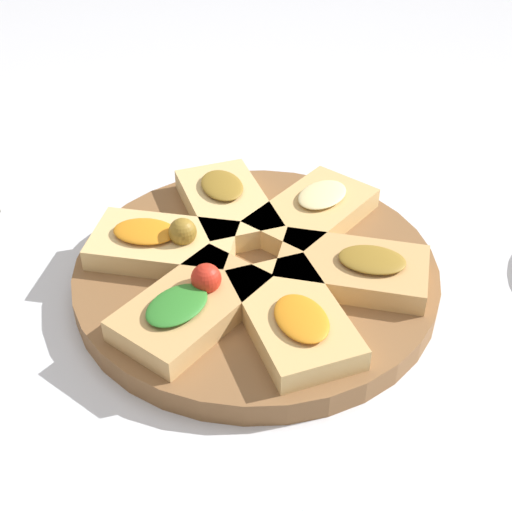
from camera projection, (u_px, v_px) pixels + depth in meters
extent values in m
plane|color=silver|center=(256.00, 284.00, 0.73)|extent=(3.00, 3.00, 0.00)
cylinder|color=brown|center=(256.00, 274.00, 0.72)|extent=(0.36, 0.36, 0.02)
cube|color=#DBB775|center=(163.00, 245.00, 0.72)|extent=(0.16, 0.15, 0.02)
ellipsoid|color=orange|center=(145.00, 231.00, 0.71)|extent=(0.08, 0.08, 0.01)
sphere|color=olive|center=(183.00, 232.00, 0.70)|extent=(0.03, 0.03, 0.03)
cube|color=tan|center=(192.00, 307.00, 0.65)|extent=(0.16, 0.13, 0.02)
ellipsoid|color=#2D7A28|center=(177.00, 305.00, 0.63)|extent=(0.08, 0.06, 0.01)
sphere|color=red|center=(206.00, 278.00, 0.65)|extent=(0.03, 0.03, 0.03)
cube|color=tan|center=(293.00, 318.00, 0.64)|extent=(0.10, 0.16, 0.02)
ellipsoid|color=orange|center=(302.00, 318.00, 0.61)|extent=(0.06, 0.07, 0.01)
cube|color=tan|center=(352.00, 269.00, 0.69)|extent=(0.16, 0.16, 0.02)
ellipsoid|color=olive|center=(372.00, 260.00, 0.68)|extent=(0.08, 0.08, 0.01)
cube|color=tan|center=(312.00, 214.00, 0.76)|extent=(0.16, 0.13, 0.02)
ellipsoid|color=beige|center=(322.00, 195.00, 0.77)|extent=(0.08, 0.06, 0.01)
cube|color=#DBB775|center=(227.00, 205.00, 0.78)|extent=(0.11, 0.16, 0.02)
ellipsoid|color=olive|center=(222.00, 185.00, 0.78)|extent=(0.06, 0.07, 0.01)
cube|color=white|center=(18.00, 170.00, 0.90)|extent=(0.17, 0.15, 0.01)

